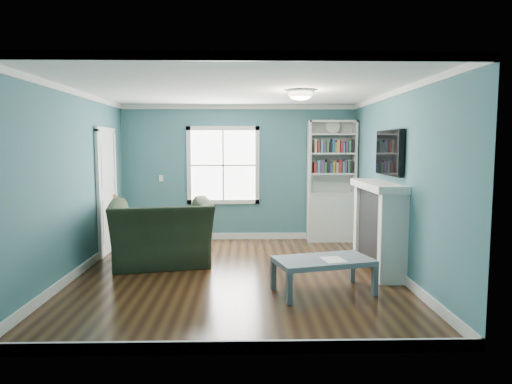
{
  "coord_description": "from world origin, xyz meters",
  "views": [
    {
      "loc": [
        0.13,
        -6.33,
        1.82
      ],
      "look_at": [
        0.29,
        0.4,
        1.14
      ],
      "focal_mm": 32.0,
      "sensor_mm": 36.0,
      "label": 1
    }
  ],
  "objects": [
    {
      "name": "door",
      "position": [
        -2.22,
        1.4,
        1.07
      ],
      "size": [
        0.12,
        0.98,
        2.17
      ],
      "color": "silver",
      "rests_on": "ground"
    },
    {
      "name": "light_switch",
      "position": [
        -1.5,
        2.48,
        1.2
      ],
      "size": [
        0.08,
        0.01,
        0.12
      ],
      "primitive_type": "cube",
      "color": "white",
      "rests_on": "room_walls"
    },
    {
      "name": "fireplace",
      "position": [
        2.08,
        0.2,
        0.64
      ],
      "size": [
        0.44,
        1.58,
        1.3
      ],
      "color": "black",
      "rests_on": "ground"
    },
    {
      "name": "window",
      "position": [
        -0.3,
        2.49,
        1.45
      ],
      "size": [
        1.4,
        0.06,
        1.5
      ],
      "color": "white",
      "rests_on": "room_walls"
    },
    {
      "name": "floor",
      "position": [
        0.0,
        0.0,
        0.0
      ],
      "size": [
        5.0,
        5.0,
        0.0
      ],
      "primitive_type": "plane",
      "color": "black",
      "rests_on": "ground"
    },
    {
      "name": "paper_sheet",
      "position": [
        1.21,
        -0.88,
        0.43
      ],
      "size": [
        0.31,
        0.36,
        0.0
      ],
      "primitive_type": "cube",
      "rotation": [
        0.0,
        0.0,
        0.19
      ],
      "color": "white",
      "rests_on": "coffee_table"
    },
    {
      "name": "room_walls",
      "position": [
        0.0,
        0.0,
        1.58
      ],
      "size": [
        5.0,
        5.0,
        5.0
      ],
      "color": "#3C6E72",
      "rests_on": "ground"
    },
    {
      "name": "bookshelf",
      "position": [
        1.77,
        2.3,
        0.92
      ],
      "size": [
        0.9,
        0.35,
        2.31
      ],
      "color": "silver",
      "rests_on": "ground"
    },
    {
      "name": "coffee_table",
      "position": [
        1.1,
        -0.8,
        0.37
      ],
      "size": [
        1.31,
        0.93,
        0.43
      ],
      "rotation": [
        0.0,
        0.0,
        0.26
      ],
      "color": "#495358",
      "rests_on": "ground"
    },
    {
      "name": "tv",
      "position": [
        2.2,
        0.2,
        1.72
      ],
      "size": [
        0.06,
        1.1,
        0.65
      ],
      "primitive_type": "cube",
      "color": "black",
      "rests_on": "fireplace"
    },
    {
      "name": "recliner",
      "position": [
        -1.17,
        0.63,
        0.66
      ],
      "size": [
        1.68,
        1.26,
        1.32
      ],
      "primitive_type": "imported",
      "rotation": [
        0.0,
        0.0,
        -2.94
      ],
      "color": "black",
      "rests_on": "ground"
    },
    {
      "name": "trim",
      "position": [
        0.0,
        0.0,
        1.24
      ],
      "size": [
        4.5,
        5.0,
        2.6
      ],
      "color": "white",
      "rests_on": "ground"
    },
    {
      "name": "ceiling_fixture",
      "position": [
        0.9,
        0.1,
        2.55
      ],
      "size": [
        0.38,
        0.38,
        0.15
      ],
      "color": "white",
      "rests_on": "room_walls"
    }
  ]
}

